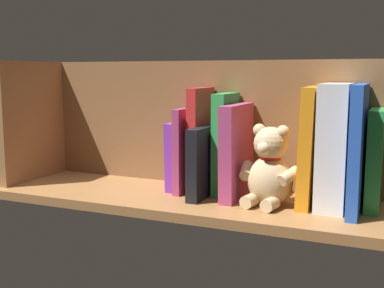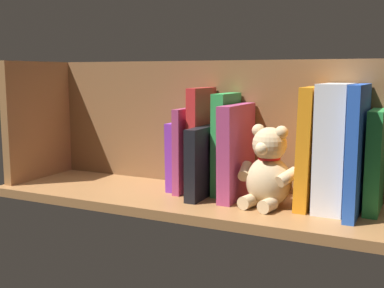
# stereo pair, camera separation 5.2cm
# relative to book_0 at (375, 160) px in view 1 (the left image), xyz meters

# --- Properties ---
(ground_plane) EXTENTS (0.99, 0.30, 0.02)m
(ground_plane) POSITION_rel_book_0_xyz_m (0.40, 0.05, -0.12)
(ground_plane) COLOR #9E6B3D
(shelf_back_panel) EXTENTS (0.99, 0.02, 0.32)m
(shelf_back_panel) POSITION_rel_book_0_xyz_m (0.40, -0.08, 0.05)
(shelf_back_panel) COLOR brown
(shelf_back_panel) RESTS_ON ground_plane
(shelf_side_divider) EXTENTS (0.02, 0.24, 0.32)m
(shelf_side_divider) POSITION_rel_book_0_xyz_m (0.88, 0.05, 0.05)
(shelf_side_divider) COLOR #9E6B3D
(shelf_side_divider) RESTS_ON ground_plane
(book_0) EXTENTS (0.03, 0.13, 0.22)m
(book_0) POSITION_rel_book_0_xyz_m (0.00, 0.00, 0.00)
(book_0) COLOR green
(book_0) RESTS_ON ground_plane
(book_1) EXTENTS (0.02, 0.19, 0.27)m
(book_1) POSITION_rel_book_0_xyz_m (0.03, 0.03, 0.03)
(book_1) COLOR blue
(book_1) RESTS_ON ground_plane
(dictionary_thick_white) EXTENTS (0.06, 0.16, 0.27)m
(dictionary_thick_white) POSITION_rel_book_0_xyz_m (0.08, 0.02, 0.03)
(dictionary_thick_white) COLOR white
(dictionary_thick_white) RESTS_ON ground_plane
(book_2) EXTENTS (0.03, 0.16, 0.26)m
(book_2) POSITION_rel_book_0_xyz_m (0.13, 0.01, 0.02)
(book_2) COLOR orange
(book_2) RESTS_ON ground_plane
(teddy_bear) EXTENTS (0.14, 0.13, 0.18)m
(teddy_bear) POSITION_rel_book_0_xyz_m (0.21, 0.06, -0.03)
(teddy_bear) COLOR #D1B284
(teddy_bear) RESTS_ON ground_plane
(book_3) EXTENTS (0.03, 0.17, 0.22)m
(book_3) POSITION_rel_book_0_xyz_m (0.30, 0.02, 0.00)
(book_3) COLOR #B23F72
(book_3) RESTS_ON ground_plane
(book_4) EXTENTS (0.03, 0.12, 0.24)m
(book_4) POSITION_rel_book_0_xyz_m (0.34, -0.01, 0.01)
(book_4) COLOR green
(book_4) RESTS_ON ground_plane
(book_5) EXTENTS (0.03, 0.19, 0.17)m
(book_5) POSITION_rel_book_0_xyz_m (0.38, 0.03, -0.02)
(book_5) COLOR black
(book_5) RESTS_ON ground_plane
(book_6) EXTENTS (0.02, 0.12, 0.26)m
(book_6) POSITION_rel_book_0_xyz_m (0.41, -0.00, 0.02)
(book_6) COLOR red
(book_6) RESTS_ON ground_plane
(book_7) EXTENTS (0.02, 0.14, 0.21)m
(book_7) POSITION_rel_book_0_xyz_m (0.44, 0.01, -0.00)
(book_7) COLOR #B23F72
(book_7) RESTS_ON ground_plane
(book_8) EXTENTS (0.03, 0.12, 0.17)m
(book_8) POSITION_rel_book_0_xyz_m (0.46, -0.01, -0.02)
(book_8) COLOR purple
(book_8) RESTS_ON ground_plane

